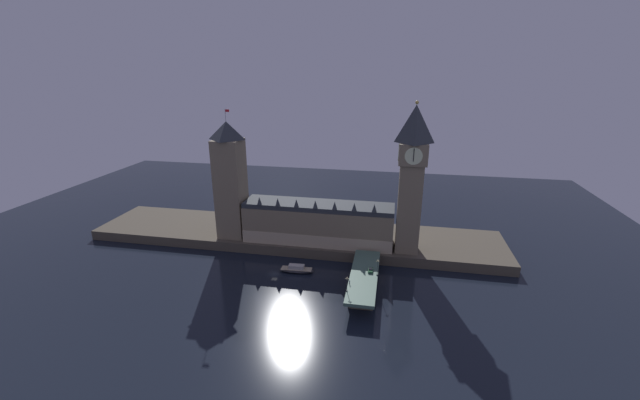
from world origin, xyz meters
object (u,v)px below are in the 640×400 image
Objects in this scene: victoria_tower at (230,180)px; street_lamp_near at (347,283)px; pedestrian_near_rail at (350,282)px; clock_tower at (411,175)px; boat_upstream at (297,269)px; car_southbound_trail at (371,270)px; street_lamp_mid at (378,266)px.

victoria_tower reaches higher than street_lamp_near.
pedestrian_near_rail is at bearing 85.86° from street_lamp_near.
victoria_tower is at bearing 179.11° from clock_tower.
victoria_tower reaches higher than boat_upstream.
street_lamp_near is (-0.40, -5.53, 2.95)m from pedestrian_near_rail.
boat_upstream is at bearing 137.94° from street_lamp_near.
street_lamp_near is at bearing -94.14° from pedestrian_near_rail.
street_lamp_near is (-8.02, -17.74, 3.24)m from car_southbound_trail.
clock_tower is at bearing 61.91° from car_southbound_trail.
clock_tower is 1.08× the size of victoria_tower.
victoria_tower is (-90.13, 1.40, -7.55)m from clock_tower.
pedestrian_near_rail is 0.29× the size of street_lamp_near.
street_lamp_near is 18.37m from street_lamp_mid.
clock_tower reaches higher than boat_upstream.
victoria_tower is at bearing 144.26° from street_lamp_near.
car_southbound_trail is at bearing 134.22° from street_lamp_mid.
boat_upstream is at bearing -30.99° from victoria_tower.
street_lamp_near is at bearing -116.69° from clock_tower.
victoria_tower reaches higher than street_lamp_mid.
victoria_tower is 9.07× the size of street_lamp_mid.
victoria_tower is at bearing 157.95° from car_southbound_trail.
street_lamp_near is at bearing -35.74° from victoria_tower.
victoria_tower reaches higher than car_southbound_trail.
clock_tower is 68.77m from boat_upstream.
pedestrian_near_rail is 33.05m from boat_upstream.
street_lamp_near is at bearing -42.06° from boat_upstream.
car_southbound_trail is 0.26× the size of boat_upstream.
street_lamp_mid is at bearing -23.20° from victoria_tower.
victoria_tower is 85.70m from street_lamp_near.
victoria_tower is 10.59× the size of street_lamp_near.
car_southbound_trail is (-15.40, -28.86, -35.10)m from clock_tower.
car_southbound_trail is at bearing -9.92° from boat_upstream.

